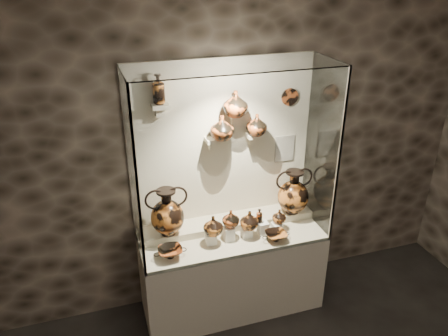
{
  "coord_description": "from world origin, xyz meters",
  "views": [
    {
      "loc": [
        -1.09,
        -0.99,
        3.13
      ],
      "look_at": [
        -0.08,
        2.19,
        1.53
      ],
      "focal_mm": 35.0,
      "sensor_mm": 36.0,
      "label": 1
    }
  ],
  "objects_px": {
    "jug_b": "(231,218)",
    "ovoid_vase_b": "(235,104)",
    "lekythos_tall": "(158,88)",
    "ovoid_vase_c": "(257,125)",
    "jug_c": "(249,220)",
    "kylix_right": "(276,235)",
    "jug_a": "(213,225)",
    "kylix_left": "(170,252)",
    "jug_e": "(279,216)",
    "ovoid_vase_a": "(222,128)",
    "lekythos_small": "(259,215)",
    "amphora_right": "(293,192)",
    "amphora_left": "(167,212)"
  },
  "relations": [
    {
      "from": "kylix_right",
      "to": "lekythos_tall",
      "type": "xyz_separation_m",
      "value": [
        -0.91,
        0.42,
        1.32
      ]
    },
    {
      "from": "jug_c",
      "to": "kylix_right",
      "type": "relative_size",
      "value": 0.72
    },
    {
      "from": "jug_a",
      "to": "ovoid_vase_b",
      "type": "xyz_separation_m",
      "value": [
        0.28,
        0.25,
        1.01
      ]
    },
    {
      "from": "kylix_right",
      "to": "ovoid_vase_c",
      "type": "xyz_separation_m",
      "value": [
        -0.07,
        0.38,
        0.93
      ]
    },
    {
      "from": "jug_e",
      "to": "ovoid_vase_a",
      "type": "xyz_separation_m",
      "value": [
        -0.49,
        0.22,
        0.85
      ]
    },
    {
      "from": "jug_a",
      "to": "lekythos_tall",
      "type": "bearing_deg",
      "value": 119.86
    },
    {
      "from": "kylix_left",
      "to": "lekythos_small",
      "type": "bearing_deg",
      "value": 7.11
    },
    {
      "from": "lekythos_tall",
      "to": "ovoid_vase_c",
      "type": "height_order",
      "value": "lekythos_tall"
    },
    {
      "from": "lekythos_small",
      "to": "amphora_right",
      "type": "bearing_deg",
      "value": 15.78
    },
    {
      "from": "ovoid_vase_b",
      "to": "ovoid_vase_c",
      "type": "xyz_separation_m",
      "value": [
        0.21,
        0.01,
        -0.21
      ]
    },
    {
      "from": "jug_a",
      "to": "jug_e",
      "type": "bearing_deg",
      "value": -17.08
    },
    {
      "from": "jug_a",
      "to": "ovoid_vase_b",
      "type": "distance_m",
      "value": 1.07
    },
    {
      "from": "lekythos_small",
      "to": "ovoid_vase_b",
      "type": "relative_size",
      "value": 0.69
    },
    {
      "from": "jug_c",
      "to": "kylix_left",
      "type": "relative_size",
      "value": 0.66
    },
    {
      "from": "jug_a",
      "to": "lekythos_small",
      "type": "height_order",
      "value": "jug_a"
    },
    {
      "from": "kylix_left",
      "to": "jug_e",
      "type": "bearing_deg",
      "value": 5.75
    },
    {
      "from": "jug_b",
      "to": "ovoid_vase_c",
      "type": "bearing_deg",
      "value": 28.24
    },
    {
      "from": "jug_c",
      "to": "ovoid_vase_b",
      "type": "distance_m",
      "value": 1.05
    },
    {
      "from": "amphora_left",
      "to": "ovoid_vase_b",
      "type": "relative_size",
      "value": 2.01
    },
    {
      "from": "amphora_right",
      "to": "kylix_right",
      "type": "bearing_deg",
      "value": -121.25
    },
    {
      "from": "kylix_left",
      "to": "amphora_right",
      "type": "bearing_deg",
      "value": 11.34
    },
    {
      "from": "jug_a",
      "to": "ovoid_vase_a",
      "type": "height_order",
      "value": "ovoid_vase_a"
    },
    {
      "from": "jug_c",
      "to": "jug_e",
      "type": "relative_size",
      "value": 1.32
    },
    {
      "from": "kylix_left",
      "to": "kylix_right",
      "type": "distance_m",
      "value": 0.96
    },
    {
      "from": "kylix_right",
      "to": "ovoid_vase_b",
      "type": "relative_size",
      "value": 1.11
    },
    {
      "from": "jug_b",
      "to": "lekythos_small",
      "type": "bearing_deg",
      "value": -8.37
    },
    {
      "from": "kylix_left",
      "to": "ovoid_vase_b",
      "type": "xyz_separation_m",
      "value": [
        0.69,
        0.33,
        1.14
      ]
    },
    {
      "from": "jug_c",
      "to": "lekythos_small",
      "type": "height_order",
      "value": "lekythos_small"
    },
    {
      "from": "jug_c",
      "to": "lekythos_tall",
      "type": "bearing_deg",
      "value": 179.27
    },
    {
      "from": "lekythos_small",
      "to": "lekythos_tall",
      "type": "height_order",
      "value": "lekythos_tall"
    },
    {
      "from": "lekythos_small",
      "to": "lekythos_tall",
      "type": "bearing_deg",
      "value": 157.19
    },
    {
      "from": "jug_b",
      "to": "jug_c",
      "type": "relative_size",
      "value": 0.92
    },
    {
      "from": "lekythos_small",
      "to": "ovoid_vase_a",
      "type": "height_order",
      "value": "ovoid_vase_a"
    },
    {
      "from": "jug_a",
      "to": "ovoid_vase_a",
      "type": "distance_m",
      "value": 0.86
    },
    {
      "from": "lekythos_tall",
      "to": "ovoid_vase_b",
      "type": "xyz_separation_m",
      "value": [
        0.63,
        -0.05,
        -0.17
      ]
    },
    {
      "from": "ovoid_vase_b",
      "to": "kylix_left",
      "type": "bearing_deg",
      "value": -165.4
    },
    {
      "from": "lekythos_tall",
      "to": "ovoid_vase_b",
      "type": "bearing_deg",
      "value": 9.63
    },
    {
      "from": "jug_c",
      "to": "ovoid_vase_a",
      "type": "bearing_deg",
      "value": 148.26
    },
    {
      "from": "jug_b",
      "to": "ovoid_vase_b",
      "type": "relative_size",
      "value": 0.73
    },
    {
      "from": "jug_e",
      "to": "kylix_right",
      "type": "bearing_deg",
      "value": -99.39
    },
    {
      "from": "lekythos_tall",
      "to": "kylix_right",
      "type": "bearing_deg",
      "value": -10.56
    },
    {
      "from": "jug_e",
      "to": "ovoid_vase_c",
      "type": "distance_m",
      "value": 0.88
    },
    {
      "from": "ovoid_vase_c",
      "to": "lekythos_tall",
      "type": "bearing_deg",
      "value": 178.61
    },
    {
      "from": "kylix_left",
      "to": "jug_b",
      "type": "bearing_deg",
      "value": 10.45
    },
    {
      "from": "jug_a",
      "to": "jug_c",
      "type": "relative_size",
      "value": 1.02
    },
    {
      "from": "jug_a",
      "to": "ovoid_vase_a",
      "type": "xyz_separation_m",
      "value": [
        0.16,
        0.25,
        0.8
      ]
    },
    {
      "from": "jug_a",
      "to": "jug_b",
      "type": "bearing_deg",
      "value": -9.88
    },
    {
      "from": "jug_c",
      "to": "lekythos_small",
      "type": "distance_m",
      "value": 0.11
    },
    {
      "from": "kylix_left",
      "to": "ovoid_vase_c",
      "type": "bearing_deg",
      "value": 20.8
    },
    {
      "from": "jug_c",
      "to": "kylix_right",
      "type": "bearing_deg",
      "value": -7.71
    }
  ]
}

